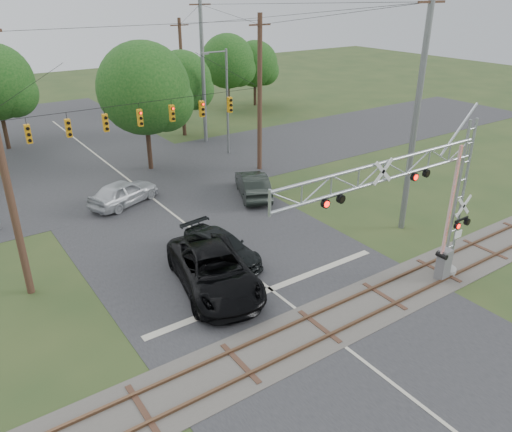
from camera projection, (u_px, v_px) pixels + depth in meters
ground at (353, 353)px, 19.67m from camera, size 160.00×160.00×0.00m
road_main at (222, 252)px, 27.14m from camera, size 14.00×90.00×0.02m
road_cross at (126, 178)px, 37.60m from camera, size 90.00×12.00×0.02m
railroad_track at (319, 327)px, 21.15m from camera, size 90.00×3.20×0.17m
crossing_gantry at (415, 200)px, 21.29m from camera, size 11.65×1.01×7.88m
traffic_signal_span at (152, 112)px, 32.68m from camera, size 19.34×0.36×11.50m
pickup_black at (214, 270)px, 23.53m from camera, size 4.63×7.50×1.94m
car_dark at (221, 248)px, 26.03m from camera, size 2.65×5.34×1.49m
sedan_silver at (124, 192)px, 32.78m from camera, size 5.28×3.67×1.67m
suv_dark at (253, 185)px, 34.04m from camera, size 3.69×5.38×1.68m
streetlight at (225, 97)px, 41.04m from camera, size 2.31×0.24×8.66m
utility_poles at (165, 98)px, 34.50m from camera, size 23.88×31.12×13.16m
treeline at (77, 83)px, 42.90m from camera, size 54.06×20.55×9.71m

